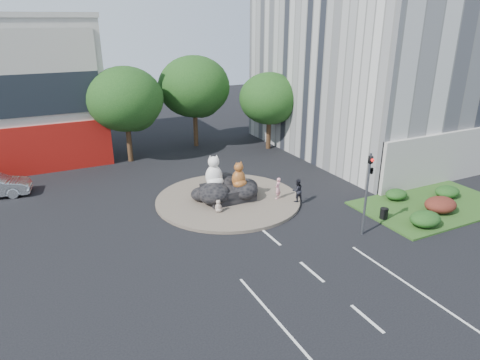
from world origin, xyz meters
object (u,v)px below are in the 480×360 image
object	(u,v)px
kitten_calico	(218,206)
cat_white	(214,171)
cat_tabby	(239,174)
pedestrian_pink	(278,188)
pedestrian_dark	(297,190)
litter_bin	(384,213)
kitten_white	(249,191)

from	to	relation	value
kitten_calico	cat_white	bearing A→B (deg)	105.89
cat_white	kitten_calico	bearing A→B (deg)	-97.30
cat_tabby	pedestrian_pink	xyz separation A→B (m)	(2.49, -1.05, -1.07)
kitten_calico	pedestrian_pink	bearing A→B (deg)	34.47
pedestrian_pink	pedestrian_dark	world-z (taller)	pedestrian_dark
kitten_calico	pedestrian_dark	xyz separation A→B (m)	(5.48, -0.86, 0.38)
cat_tabby	kitten_calico	xyz separation A→B (m)	(-2.07, -1.22, -1.40)
pedestrian_dark	litter_bin	size ratio (longest dim) A/B	2.34
kitten_calico	pedestrian_dark	world-z (taller)	pedestrian_dark
kitten_calico	pedestrian_dark	bearing A→B (deg)	23.49
kitten_white	pedestrian_pink	bearing A→B (deg)	-43.25
cat_tabby	pedestrian_dark	size ratio (longest dim) A/B	1.16
cat_white	kitten_white	bearing A→B (deg)	-11.62
kitten_calico	litter_bin	distance (m)	10.48
kitten_white	pedestrian_dark	size ratio (longest dim) A/B	0.50
cat_tabby	kitten_calico	world-z (taller)	cat_tabby
cat_white	pedestrian_dark	size ratio (longest dim) A/B	1.40
cat_tabby	pedestrian_pink	world-z (taller)	cat_tabby
cat_white	pedestrian_pink	xyz separation A→B (m)	(3.92, -2.00, -1.27)
kitten_calico	pedestrian_dark	distance (m)	5.56
kitten_white	litter_bin	bearing A→B (deg)	-56.68
kitten_calico	pedestrian_pink	size ratio (longest dim) A/B	0.56
cat_white	litter_bin	world-z (taller)	cat_white
cat_tabby	pedestrian_dark	world-z (taller)	cat_tabby
cat_tabby	litter_bin	bearing A→B (deg)	-48.68
cat_white	pedestrian_pink	bearing A→B (deg)	-17.79
pedestrian_dark	litter_bin	world-z (taller)	pedestrian_dark
cat_tabby	kitten_calico	size ratio (longest dim) A/B	2.18
cat_white	litter_bin	size ratio (longest dim) A/B	3.28
kitten_calico	pedestrian_pink	distance (m)	4.58
cat_white	litter_bin	xyz separation A→B (m)	(8.34, -7.57, -1.76)
cat_white	pedestrian_pink	size ratio (longest dim) A/B	1.48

